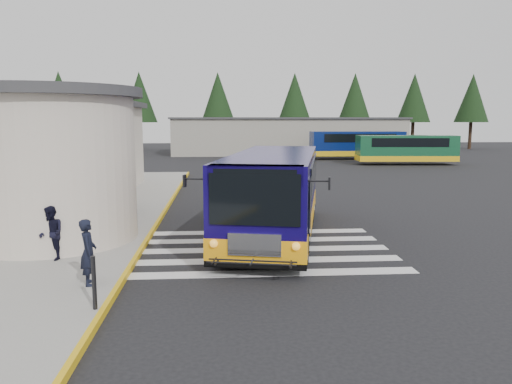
{
  "coord_description": "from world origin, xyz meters",
  "views": [
    {
      "loc": [
        -1.61,
        -15.66,
        3.96
      ],
      "look_at": [
        -0.56,
        -0.5,
        1.75
      ],
      "focal_mm": 35.0,
      "sensor_mm": 36.0,
      "label": 1
    }
  ],
  "objects": [
    {
      "name": "crosswalk",
      "position": [
        -0.5,
        -0.8,
        0.01
      ],
      "size": [
        8.0,
        5.35,
        0.01
      ],
      "color": "silver",
      "rests_on": "ground"
    },
    {
      "name": "station_building",
      "position": [
        -10.84,
        6.91,
        2.57
      ],
      "size": [
        12.7,
        18.7,
        4.8
      ],
      "color": "#B9AD9D",
      "rests_on": "ground"
    },
    {
      "name": "sidewalk",
      "position": [
        -9.0,
        4.0,
        0.07
      ],
      "size": [
        10.0,
        34.0,
        0.15
      ],
      "primitive_type": "cube",
      "color": "gray",
      "rests_on": "ground"
    },
    {
      "name": "tree_line",
      "position": [
        6.29,
        50.0,
        6.77
      ],
      "size": [
        58.4,
        4.4,
        10.0
      ],
      "color": "black",
      "rests_on": "ground"
    },
    {
      "name": "transit_bus",
      "position": [
        0.15,
        0.92,
        1.36
      ],
      "size": [
        4.99,
        10.37,
        2.84
      ],
      "rotation": [
        0.0,
        0.0,
        -0.21
      ],
      "color": "#10064F",
      "rests_on": "ground"
    },
    {
      "name": "curb_strip",
      "position": [
        -4.05,
        4.0,
        0.08
      ],
      "size": [
        0.12,
        34.0,
        0.16
      ],
      "primitive_type": "cube",
      "color": "gold",
      "rests_on": "ground"
    },
    {
      "name": "far_bus_b",
      "position": [
        14.7,
        27.47,
        1.44
      ],
      "size": [
        8.76,
        3.02,
        2.22
      ],
      "rotation": [
        0.0,
        0.0,
        1.5
      ],
      "color": "#13482A",
      "rests_on": "ground"
    },
    {
      "name": "depot_building",
      "position": [
        6.0,
        42.0,
        2.11
      ],
      "size": [
        26.4,
        8.4,
        4.2
      ],
      "color": "gray",
      "rests_on": "ground"
    },
    {
      "name": "pedestrian_b",
      "position": [
        -6.27,
        -2.01,
        0.9
      ],
      "size": [
        0.91,
        0.92,
        1.5
      ],
      "primitive_type": "imported",
      "rotation": [
        0.0,
        0.0,
        -0.81
      ],
      "color": "black",
      "rests_on": "sidewalk"
    },
    {
      "name": "pedestrian_a",
      "position": [
        -4.71,
        -4.21,
        0.93
      ],
      "size": [
        0.48,
        0.63,
        1.55
      ],
      "primitive_type": "imported",
      "rotation": [
        0.0,
        0.0,
        1.78
      ],
      "color": "black",
      "rests_on": "sidewalk"
    },
    {
      "name": "bollard",
      "position": [
        -4.2,
        -5.78,
        0.7
      ],
      "size": [
        0.09,
        0.09,
        1.11
      ],
      "primitive_type": "cylinder",
      "color": "black",
      "rests_on": "sidewalk"
    },
    {
      "name": "ground",
      "position": [
        0.0,
        0.0,
        0.0
      ],
      "size": [
        140.0,
        140.0,
        0.0
      ],
      "primitive_type": "plane",
      "color": "black",
      "rests_on": "ground"
    },
    {
      "name": "far_bus_a",
      "position": [
        12.01,
        33.89,
        1.56
      ],
      "size": [
        9.28,
        2.63,
        2.39
      ],
      "rotation": [
        0.0,
        0.0,
        1.57
      ],
      "color": "#071652",
      "rests_on": "ground"
    }
  ]
}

